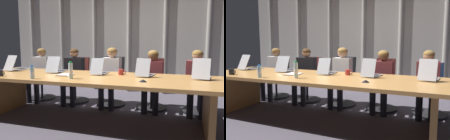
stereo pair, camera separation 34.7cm
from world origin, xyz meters
The scene contains 24 objects.
ground_plane centered at (0.00, 0.00, 0.00)m, with size 13.65×13.65×0.00m, color #47424C.
conference_table centered at (0.00, 0.00, 0.61)m, with size 4.02×1.27×0.75m.
curtain_backdrop centered at (0.00, 2.50, 1.58)m, with size 6.83×0.17×3.17m.
laptop_left_end centered at (-1.69, 0.28, 0.81)m, with size 0.27×0.49×0.29m.
laptop_left_mid centered at (-0.81, 0.27, 0.81)m, with size 0.28×0.49×0.29m.
laptop_center centered at (0.03, 0.27, 0.81)m, with size 0.23×0.43×0.28m.
laptop_right_mid centered at (0.82, 0.28, 0.81)m, with size 0.28×0.43×0.29m.
laptop_right_end centered at (1.67, 0.30, 0.81)m, with size 0.30×0.48×0.31m.
office_chair_left_end centered at (-1.69, 1.10, 0.36)m, with size 0.60×0.60×0.95m.
office_chair_left_mid centered at (-0.84, 1.10, 0.36)m, with size 0.60×0.60×0.96m.
office_chair_center centered at (-0.02, 1.10, 0.37)m, with size 0.60×0.60×0.99m.
office_chair_right_mid centered at (0.82, 1.10, 0.37)m, with size 0.60×0.60×0.98m.
office_chair_right_end centered at (1.68, 1.09, 0.35)m, with size 0.60×0.60×0.93m.
person_left_end centered at (-1.65, 0.93, 0.66)m, with size 0.37×0.55×1.16m.
person_left_mid centered at (-0.83, 0.94, 0.66)m, with size 0.43×0.57×1.16m.
person_center centered at (0.01, 0.94, 0.69)m, with size 0.37×0.55×1.19m.
person_right_mid centered at (0.84, 0.93, 0.66)m, with size 0.39×0.55×1.15m.
person_right_end centered at (1.63, 0.93, 0.66)m, with size 0.39×0.55×1.16m.
water_bottle_primary centered at (-0.74, -0.52, 0.85)m, with size 0.07×0.07×0.21m.
water_bottle_secondary centered at (-0.20, -0.33, 0.87)m, with size 0.07×0.07×0.26m.
coffee_mug_near centered at (-1.40, -0.45, 0.80)m, with size 0.13×0.09×0.10m.
coffee_mug_far centered at (0.41, 0.28, 0.80)m, with size 0.13×0.09×0.09m.
conference_mic_left_side centered at (0.88, -0.26, 0.77)m, with size 0.11×0.11×0.04m, color black.
spiral_notepad centered at (-0.46, -0.04, 0.76)m, with size 0.26×0.33×0.03m.
Camera 2 is at (1.75, -3.22, 1.31)m, focal length 36.50 mm.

